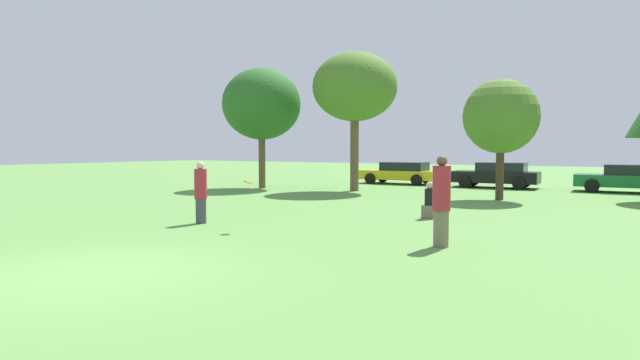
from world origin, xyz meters
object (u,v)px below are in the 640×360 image
object	(u,v)px
bystander_sitting	(430,203)
parked_car_green	(626,178)
tree_0	(262,104)
tree_2	(501,117)
tree_1	(355,87)
parked_car_yellow	(400,173)
parked_car_black	(497,175)
person_catcher	(441,201)
frisbee	(248,182)
person_thrower	(201,192)

from	to	relation	value
bystander_sitting	parked_car_green	xyz separation A→B (m)	(4.69, 13.36, 0.23)
parked_car_green	tree_0	bearing A→B (deg)	20.79
tree_2	parked_car_green	size ratio (longest dim) A/B	1.14
tree_0	parked_car_green	world-z (taller)	tree_0
parked_car_green	tree_1	bearing A→B (deg)	25.16
parked_car_yellow	tree_2	bearing A→B (deg)	134.66
tree_0	tree_1	bearing A→B (deg)	11.73
tree_1	tree_2	world-z (taller)	tree_1
parked_car_yellow	parked_car_green	size ratio (longest dim) A/B	1.08
bystander_sitting	parked_car_black	bearing A→B (deg)	94.90
parked_car_green	person_catcher	bearing A→B (deg)	78.28
frisbee	tree_2	bearing A→B (deg)	72.73
bystander_sitting	person_catcher	bearing A→B (deg)	-67.13
parked_car_black	parked_car_yellow	bearing A→B (deg)	-3.73
tree_2	parked_car_yellow	distance (m)	10.04
tree_2	tree_0	bearing A→B (deg)	-179.16
bystander_sitting	parked_car_yellow	distance (m)	14.90
person_thrower	parked_car_green	bearing A→B (deg)	59.85
bystander_sitting	parked_car_black	size ratio (longest dim) A/B	0.25
tree_0	parked_car_green	xyz separation A→B (m)	(16.08, 6.80, -3.63)
parked_car_green	frisbee	bearing A→B (deg)	64.53
parked_car_yellow	parked_car_black	xyz separation A→B (m)	(5.46, -0.15, 0.03)
tree_2	parked_car_green	xyz separation A→B (m)	(4.22, 6.62, -2.62)
person_catcher	tree_2	world-z (taller)	tree_2
bystander_sitting	parked_car_green	distance (m)	14.16
tree_1	tree_2	xyz separation A→B (m)	(7.00, -0.84, -1.66)
person_catcher	tree_0	bearing A→B (deg)	-40.56
tree_0	parked_car_yellow	bearing A→B (deg)	54.80
tree_1	parked_car_green	distance (m)	13.33
person_thrower	parked_car_green	world-z (taller)	person_thrower
tree_2	parked_car_green	world-z (taller)	tree_2
person_catcher	tree_0	distance (m)	17.25
person_catcher	parked_car_black	xyz separation A→B (m)	(-2.87, 17.33, -0.27)
bystander_sitting	tree_2	distance (m)	7.33
tree_2	person_catcher	bearing A→B (deg)	-83.34
parked_car_black	tree_2	bearing A→B (deg)	101.76
person_thrower	tree_0	xyz separation A→B (m)	(-6.42, 10.84, 3.46)
frisbee	parked_car_yellow	world-z (taller)	frisbee
person_thrower	bystander_sitting	size ratio (longest dim) A/B	1.56
frisbee	tree_1	world-z (taller)	tree_1
frisbee	tree_0	distance (m)	14.25
frisbee	tree_2	distance (m)	12.03
parked_car_black	person_catcher	bearing A→B (deg)	97.28
parked_car_black	bystander_sitting	bearing A→B (deg)	92.78
tree_1	parked_car_yellow	distance (m)	7.22
person_thrower	tree_2	distance (m)	12.53
frisbee	tree_0	xyz separation A→B (m)	(-8.34, 11.14, 3.10)
person_catcher	bystander_sitting	bearing A→B (deg)	-68.56
person_catcher	parked_car_yellow	size ratio (longest dim) A/B	0.42
frisbee	tree_2	world-z (taller)	tree_2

